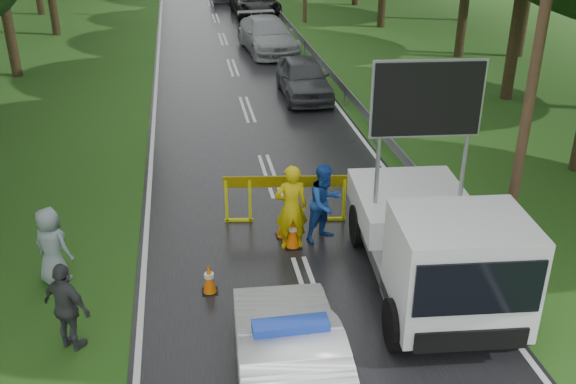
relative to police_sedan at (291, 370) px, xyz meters
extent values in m
plane|color=#244814|center=(0.92, 2.89, -0.76)|extent=(160.00, 160.00, 0.00)
cube|color=black|center=(0.92, 32.89, -0.75)|extent=(7.00, 140.00, 0.02)
cylinder|color=gray|center=(4.62, 2.89, -0.41)|extent=(0.12, 0.12, 0.70)
cube|color=gray|center=(4.62, 32.89, -0.21)|extent=(0.05, 60.00, 0.30)
cylinder|color=#492F21|center=(6.12, 4.89, 4.24)|extent=(0.24, 0.24, 10.00)
imported|color=silver|center=(0.00, 0.00, 0.00)|extent=(1.82, 4.66, 1.51)
cube|color=#1938A5|center=(0.00, 0.00, 0.83)|extent=(1.15, 0.37, 0.15)
cube|color=gray|center=(3.36, 3.33, -0.14)|extent=(2.67, 4.95, 0.28)
cube|color=white|center=(3.45, 4.47, 0.32)|extent=(2.61, 2.92, 0.63)
cube|color=white|center=(3.18, 1.29, 0.66)|extent=(2.42, 2.01, 1.93)
cube|color=black|center=(3.10, 0.36, 0.89)|extent=(2.10, 0.23, 0.97)
cube|color=black|center=(3.42, 4.01, 2.88)|extent=(2.17, 0.32, 1.48)
cylinder|color=black|center=(2.09, 1.16, -0.28)|extent=(0.40, 0.98, 0.96)
cylinder|color=black|center=(4.24, 0.97, -0.28)|extent=(0.40, 0.98, 0.96)
cylinder|color=black|center=(2.40, 4.79, -0.28)|extent=(0.40, 0.98, 0.96)
cylinder|color=black|center=(4.55, 4.60, -0.28)|extent=(0.40, 0.98, 0.96)
cube|color=#D9DA0B|center=(-0.49, 6.33, -0.19)|extent=(0.08, 0.08, 1.13)
cube|color=#D9DA0B|center=(0.07, 6.25, -0.19)|extent=(0.08, 0.08, 1.13)
cube|color=#D9DA0B|center=(1.76, 6.01, -0.19)|extent=(0.08, 0.08, 1.13)
cube|color=#D9DA0B|center=(2.32, 5.93, -0.19)|extent=(0.08, 0.08, 1.13)
cube|color=#F2CC00|center=(0.92, 6.13, 0.32)|extent=(2.93, 0.46, 0.28)
imported|color=#DBBE0B|center=(0.85, 4.89, 0.25)|extent=(0.74, 0.48, 2.02)
imported|color=#1947A5|center=(1.67, 5.16, 0.17)|extent=(1.13, 1.06, 1.86)
imported|color=#3B3D42|center=(-3.57, 2.10, 0.09)|extent=(1.05, 0.93, 1.71)
imported|color=gray|center=(-4.17, 4.31, 0.09)|extent=(0.99, 0.88, 1.70)
imported|color=#3A3C41|center=(3.27, 16.16, -0.01)|extent=(1.85, 4.45, 1.51)
imported|color=#95989C|center=(2.91, 23.78, 0.05)|extent=(2.78, 5.75, 1.61)
imported|color=black|center=(3.44, 33.33, 0.04)|extent=(2.82, 5.85, 1.60)
cube|color=black|center=(0.89, 4.89, -0.74)|extent=(0.39, 0.39, 0.03)
cone|color=#FF6908|center=(0.89, 4.89, -0.34)|extent=(0.32, 0.32, 0.80)
cube|color=black|center=(0.72, 5.39, -0.75)|extent=(0.31, 0.31, 0.03)
cone|color=#FF6908|center=(0.72, 5.39, -0.43)|extent=(0.25, 0.25, 0.63)
cube|color=black|center=(-1.08, 3.39, -0.75)|extent=(0.32, 0.32, 0.03)
cone|color=#FF6908|center=(-1.08, 3.39, -0.41)|extent=(0.26, 0.26, 0.66)
cube|color=black|center=(3.77, 7.39, -0.75)|extent=(0.32, 0.32, 0.03)
cone|color=#FF6908|center=(3.77, 7.39, -0.41)|extent=(0.26, 0.26, 0.66)
camera|label=1|loc=(-1.30, -7.53, 6.69)|focal=40.00mm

